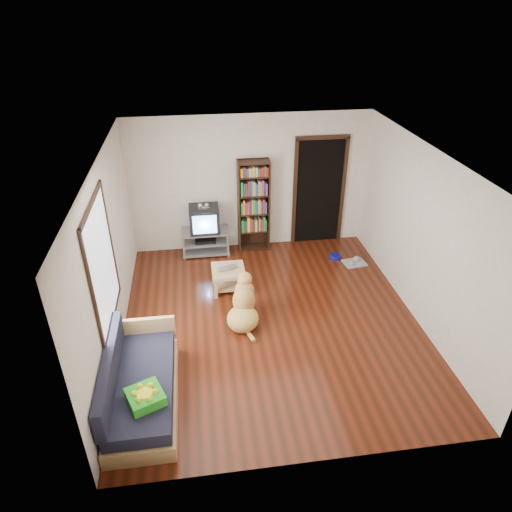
{
  "coord_description": "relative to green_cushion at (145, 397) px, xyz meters",
  "views": [
    {
      "loc": [
        -1.02,
        -5.54,
        4.45
      ],
      "look_at": [
        -0.17,
        0.48,
        0.9
      ],
      "focal_mm": 32.0,
      "sensor_mm": 36.0,
      "label": 1
    }
  ],
  "objects": [
    {
      "name": "ground",
      "position": [
        1.75,
        1.77,
        -0.48
      ],
      "size": [
        5.0,
        5.0,
        0.0
      ],
      "primitive_type": "plane",
      "color": "#531C0E",
      "rests_on": "ground"
    },
    {
      "name": "wall_right",
      "position": [
        4.0,
        1.77,
        0.82
      ],
      "size": [
        0.0,
        5.0,
        5.0
      ],
      "primitive_type": "plane",
      "rotation": [
        1.57,
        0.0,
        -1.57
      ],
      "color": "silver",
      "rests_on": "ground"
    },
    {
      "name": "wall_back",
      "position": [
        1.75,
        4.27,
        0.82
      ],
      "size": [
        4.5,
        0.0,
        4.5
      ],
      "primitive_type": "plane",
      "rotation": [
        1.57,
        0.0,
        0.0
      ],
      "color": "silver",
      "rests_on": "ground"
    },
    {
      "name": "grey_rag",
      "position": [
        3.59,
        3.22,
        -0.47
      ],
      "size": [
        0.44,
        0.37,
        0.03
      ],
      "primitive_type": "cube",
      "rotation": [
        0.0,
        0.0,
        0.14
      ],
      "color": "#9A9A9A",
      "rests_on": "ground"
    },
    {
      "name": "green_cushion",
      "position": [
        0.0,
        0.0,
        0.0
      ],
      "size": [
        0.5,
        0.5,
        0.13
      ],
      "primitive_type": "cube",
      "rotation": [
        0.0,
        0.0,
        0.4
      ],
      "color": "green",
      "rests_on": "sofa"
    },
    {
      "name": "crt_tv",
      "position": [
        0.85,
        4.04,
        0.26
      ],
      "size": [
        0.55,
        0.52,
        0.58
      ],
      "color": "black",
      "rests_on": "tv_stand"
    },
    {
      "name": "tv_stand",
      "position": [
        0.85,
        4.02,
        -0.21
      ],
      "size": [
        0.9,
        0.45,
        0.5
      ],
      "color": "#99999E",
      "rests_on": "ground"
    },
    {
      "name": "coffee_table",
      "position": [
        1.18,
        2.72,
        -0.2
      ],
      "size": [
        0.55,
        0.55,
        0.4
      ],
      "color": "tan",
      "rests_on": "ground"
    },
    {
      "name": "wall_front",
      "position": [
        1.75,
        -0.73,
        0.82
      ],
      "size": [
        4.5,
        0.0,
        4.5
      ],
      "primitive_type": "plane",
      "rotation": [
        -1.57,
        0.0,
        0.0
      ],
      "color": "silver",
      "rests_on": "ground"
    },
    {
      "name": "wall_left",
      "position": [
        -0.5,
        1.77,
        0.82
      ],
      "size": [
        0.0,
        5.0,
        5.0
      ],
      "primitive_type": "plane",
      "rotation": [
        1.57,
        0.0,
        1.57
      ],
      "color": "silver",
      "rests_on": "ground"
    },
    {
      "name": "doorway",
      "position": [
        3.1,
        4.25,
        0.64
      ],
      "size": [
        1.03,
        0.05,
        2.19
      ],
      "color": "black",
      "rests_on": "wall_back"
    },
    {
      "name": "dog",
      "position": [
        1.33,
        1.81,
        -0.2
      ],
      "size": [
        0.59,
        0.96,
        0.78
      ],
      "color": "gold",
      "rests_on": "ground"
    },
    {
      "name": "ceiling",
      "position": [
        1.75,
        1.77,
        2.12
      ],
      "size": [
        5.0,
        5.0,
        0.0
      ],
      "primitive_type": "plane",
      "rotation": [
        3.14,
        0.0,
        0.0
      ],
      "color": "white",
      "rests_on": "ground"
    },
    {
      "name": "window",
      "position": [
        -0.48,
        1.27,
        1.02
      ],
      "size": [
        0.03,
        1.46,
        1.7
      ],
      "color": "white",
      "rests_on": "wall_left"
    },
    {
      "name": "dog_bowl",
      "position": [
        3.29,
        3.47,
        -0.44
      ],
      "size": [
        0.22,
        0.22,
        0.08
      ],
      "primitive_type": "cylinder",
      "color": "navy",
      "rests_on": "ground"
    },
    {
      "name": "sofa",
      "position": [
        -0.12,
        0.39,
        -0.22
      ],
      "size": [
        0.8,
        1.8,
        0.8
      ],
      "color": "tan",
      "rests_on": "ground"
    },
    {
      "name": "bookshelf",
      "position": [
        1.8,
        4.11,
        0.52
      ],
      "size": [
        0.6,
        0.3,
        1.8
      ],
      "color": "black",
      "rests_on": "ground"
    },
    {
      "name": "laptop",
      "position": [
        1.18,
        2.69,
        -0.07
      ],
      "size": [
        0.38,
        0.31,
        0.03
      ],
      "primitive_type": "imported",
      "rotation": [
        0.0,
        0.0,
        0.3
      ],
      "color": "#B8B8BD",
      "rests_on": "coffee_table"
    }
  ]
}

